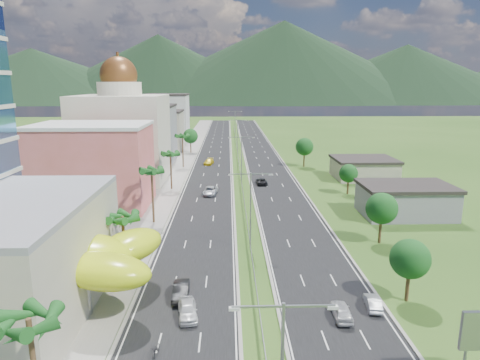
{
  "coord_description": "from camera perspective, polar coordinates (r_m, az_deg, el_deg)",
  "views": [
    {
      "loc": [
        -2.99,
        -46.31,
        22.82
      ],
      "look_at": [
        -1.09,
        23.03,
        7.0
      ],
      "focal_mm": 32.0,
      "sensor_mm": 36.0,
      "label": 1
    }
  ],
  "objects": [
    {
      "name": "palm_tree_d",
      "position": [
        93.42,
        -9.26,
        3.27
      ],
      "size": [
        3.6,
        3.6,
        8.6
      ],
      "color": "#47301C",
      "rests_on": "ground"
    },
    {
      "name": "palm_tree_e",
      "position": [
        117.88,
        -7.69,
        5.66
      ],
      "size": [
        3.6,
        3.6,
        9.4
      ],
      "color": "#47301C",
      "rests_on": "ground"
    },
    {
      "name": "domed_building",
      "position": [
        104.98,
        -15.43,
        6.12
      ],
      "size": [
        20.0,
        20.0,
        28.7
      ],
      "color": "beige",
      "rests_on": "ground"
    },
    {
      "name": "palm_tree_c",
      "position": [
        70.91,
        -11.7,
        0.93
      ],
      "size": [
        3.6,
        3.6,
        9.6
      ],
      "color": "#47301C",
      "rests_on": "ground"
    },
    {
      "name": "shed_far",
      "position": [
        108.52,
        16.16,
        1.38
      ],
      "size": [
        14.0,
        12.0,
        4.4
      ],
      "primitive_type": "cube",
      "color": "#A49D87",
      "rests_on": "ground"
    },
    {
      "name": "midrise_beige",
      "position": [
        151.13,
        -10.77,
        6.42
      ],
      "size": [
        16.0,
        15.0,
        13.0
      ],
      "primitive_type": "cube",
      "color": "#A49D87",
      "rests_on": "ground"
    },
    {
      "name": "streetlight_median_d",
      "position": [
        142.25,
        -0.36,
        6.36
      ],
      "size": [
        6.04,
        0.25,
        11.0
      ],
      "color": "gray",
      "rests_on": "ground"
    },
    {
      "name": "streetlight_median_c",
      "position": [
        97.69,
        0.2,
        3.38
      ],
      "size": [
        6.04,
        0.25,
        11.0
      ],
      "color": "gray",
      "rests_on": "ground"
    },
    {
      "name": "car_yellow_far_left",
      "position": [
        122.36,
        -4.17,
        2.45
      ],
      "size": [
        3.07,
        5.67,
        1.56
      ],
      "primitive_type": "imported",
      "rotation": [
        0.0,
        0.0,
        -0.17
      ],
      "color": "yellow",
      "rests_on": "road_left"
    },
    {
      "name": "car_white_near_left",
      "position": [
        44.67,
        -7.01,
        -16.78
      ],
      "size": [
        2.46,
        4.75,
        1.54
      ],
      "primitive_type": "imported",
      "rotation": [
        0.0,
        0.0,
        0.15
      ],
      "color": "silver",
      "rests_on": "road_left"
    },
    {
      "name": "lime_canopy",
      "position": [
        48.96,
        -22.1,
        -9.5
      ],
      "size": [
        18.0,
        15.0,
        7.4
      ],
      "color": "#C3DB15",
      "rests_on": "ground"
    },
    {
      "name": "streetlight_median_b",
      "position": [
        58.64,
        1.41,
        -3.06
      ],
      "size": [
        6.04,
        0.25,
        11.0
      ],
      "color": "gray",
      "rests_on": "ground"
    },
    {
      "name": "leafy_tree_lfar",
      "position": [
        142.91,
        -6.62,
        5.83
      ],
      "size": [
        4.9,
        4.9,
        8.05
      ],
      "color": "#47301C",
      "rests_on": "ground"
    },
    {
      "name": "car_white_near_right",
      "position": [
        45.37,
        13.37,
        -16.61
      ],
      "size": [
        1.9,
        4.36,
        1.46
      ],
      "primitive_type": "imported",
      "rotation": [
        0.0,
        0.0,
        3.1
      ],
      "color": "silver",
      "rests_on": "road_right"
    },
    {
      "name": "sidewalk_left",
      "position": [
        138.91,
        -7.35,
        3.31
      ],
      "size": [
        7.0,
        260.0,
        0.12
      ],
      "primitive_type": "cube",
      "color": "gray",
      "rests_on": "ground"
    },
    {
      "name": "palm_tree_a",
      "position": [
        31.09,
        -26.31,
        -17.02
      ],
      "size": [
        3.6,
        3.6,
        9.1
      ],
      "color": "#47301C",
      "rests_on": "ground"
    },
    {
      "name": "motorcycle",
      "position": [
        39.83,
        -11.14,
        -21.19
      ],
      "size": [
        0.81,
        2.07,
        1.29
      ],
      "primitive_type": "imported",
      "rotation": [
        0.0,
        0.0,
        -0.1
      ],
      "color": "black",
      "rests_on": "road_left"
    },
    {
      "name": "car_silver_mid_left",
      "position": [
        89.25,
        -3.96,
        -1.44
      ],
      "size": [
        3.27,
        6.01,
        1.6
      ],
      "primitive_type": "imported",
      "rotation": [
        0.0,
        0.0,
        -0.11
      ],
      "color": "#B5B9BD",
      "rests_on": "road_left"
    },
    {
      "name": "leafy_tree_rb",
      "position": [
        64.77,
        18.38,
        -3.64
      ],
      "size": [
        4.55,
        4.55,
        7.47
      ],
      "color": "#47301C",
      "rests_on": "ground"
    },
    {
      "name": "shed_near",
      "position": [
        80.36,
        21.19,
        -2.69
      ],
      "size": [
        15.0,
        10.0,
        5.0
      ],
      "primitive_type": "cube",
      "color": "gray",
      "rests_on": "ground"
    },
    {
      "name": "mountain_ridge",
      "position": [
        500.81,
        5.75,
        10.17
      ],
      "size": [
        860.0,
        140.0,
        90.0
      ],
      "primitive_type": null,
      "color": "black",
      "rests_on": "ground"
    },
    {
      "name": "leafy_tree_rc",
      "position": [
        91.73,
        14.27,
        0.84
      ],
      "size": [
        3.85,
        3.85,
        6.33
      ],
      "color": "#47301C",
      "rests_on": "ground"
    },
    {
      "name": "streetlight_median_e",
      "position": [
        187.03,
        -0.66,
        7.92
      ],
      "size": [
        6.04,
        0.25,
        11.0
      ],
      "color": "gray",
      "rests_on": "ground"
    },
    {
      "name": "palm_tree_b",
      "position": [
        52.33,
        -15.39,
        -5.15
      ],
      "size": [
        3.6,
        3.6,
        8.1
      ],
      "color": "#47301C",
      "rests_on": "ground"
    },
    {
      "name": "midrise_grey",
      "position": [
        129.42,
        -12.32,
        5.98
      ],
      "size": [
        16.0,
        15.0,
        16.0
      ],
      "primitive_type": "cube",
      "color": "gray",
      "rests_on": "ground"
    },
    {
      "name": "median_guardrail",
      "position": [
        120.4,
        -0.12,
        2.22
      ],
      "size": [
        0.1,
        216.06,
        0.76
      ],
      "color": "gray",
      "rests_on": "ground"
    },
    {
      "name": "ground",
      "position": [
        51.71,
        1.96,
        -13.35
      ],
      "size": [
        500.0,
        500.0,
        0.0
      ],
      "primitive_type": "plane",
      "color": "#2D5119",
      "rests_on": "ground"
    },
    {
      "name": "leafy_tree_ra",
      "position": [
        48.92,
        21.73,
        -9.76
      ],
      "size": [
        4.2,
        4.2,
        6.9
      ],
      "color": "#47301C",
      "rests_on": "ground"
    },
    {
      "name": "leafy_tree_rd",
      "position": [
        119.44,
        8.59,
        4.4
      ],
      "size": [
        4.9,
        4.9,
        8.05
      ],
      "color": "#47301C",
      "rests_on": "ground"
    },
    {
      "name": "car_silver_right",
      "position": [
        47.91,
        17.29,
        -15.31
      ],
      "size": [
        1.83,
        4.0,
        1.27
      ],
      "primitive_type": "imported",
      "rotation": [
        0.0,
        0.0,
        3.01
      ],
      "color": "#B7BAC0",
      "rests_on": "road_right"
    },
    {
      "name": "car_dark_left",
      "position": [
        48.29,
        -7.9,
        -14.4
      ],
      "size": [
        1.68,
        4.69,
        1.54
      ],
      "primitive_type": "imported",
      "rotation": [
        0.0,
        0.0,
        0.01
      ],
      "color": "black",
      "rests_on": "road_left"
    },
    {
      "name": "road_left",
      "position": [
        138.28,
        -3.43,
        3.33
      ],
      "size": [
        11.0,
        260.0,
        0.04
      ],
      "primitive_type": "cube",
      "color": "black",
      "rests_on": "ground"
    },
    {
      "name": "road_right",
      "position": [
        138.6,
        2.79,
        3.36
      ],
      "size": [
        11.0,
        260.0,
        0.04
      ],
      "primitive_type": "cube",
      "color": "black",
      "rests_on": "ground"
    },
    {
      "name": "car_dark_far_right",
      "position": [
        98.2,
        2.87,
        -0.17
      ],
      "size": [
        2.53,
        5.09,
        1.39
      ],
      "primitive_type": "imported",
      "rotation": [
        0.0,
        0.0,
        3.19
      ],
      "color": "black",
      "rests_on": "road_right"
    },
    {
      "name": "midrise_white",
      "position": [
        173.54,
        -9.62,
        8.1
      ],
      "size": [
        16.0,
        15.0,
        18.0
      ],
      "primitive_type": "cube",
      "color": "silver",
      "rests_on": "ground"
    },
    {
      "name": "pink_shophouse",
      "position": [
        83.62,
        -18.95,
        1.59
      ],
      "size": [
        20.0,
        15.0,
        15.0
      ],
      "primitive_type": "cube",
      "color": "#D26156",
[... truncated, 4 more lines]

